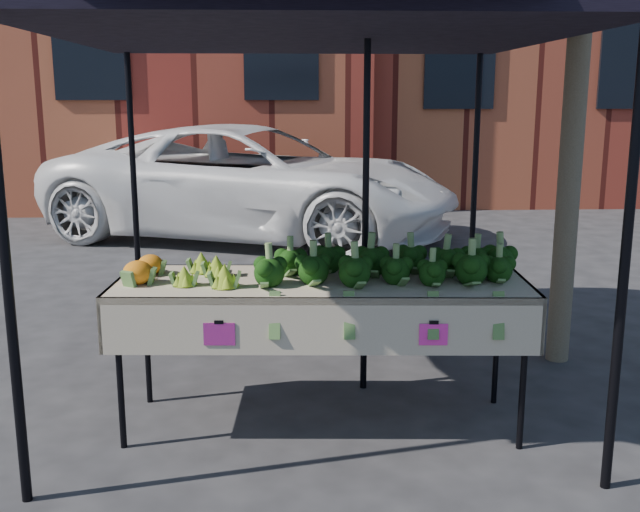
# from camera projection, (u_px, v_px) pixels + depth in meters

# --- Properties ---
(ground) EXTENTS (90.00, 90.00, 0.00)m
(ground) POSITION_uv_depth(u_px,v_px,m) (356.00, 418.00, 4.57)
(ground) COLOR #262628
(table) EXTENTS (2.44, 0.92, 0.90)m
(table) POSITION_uv_depth(u_px,v_px,m) (321.00, 353.00, 4.40)
(table) COLOR beige
(table) RESTS_ON ground
(canopy) EXTENTS (3.16, 3.16, 2.74)m
(canopy) POSITION_uv_depth(u_px,v_px,m) (311.00, 187.00, 4.83)
(canopy) COLOR black
(canopy) RESTS_ON ground
(broccoli_heap) EXTENTS (1.57, 0.54, 0.22)m
(broccoli_heap) POSITION_uv_depth(u_px,v_px,m) (388.00, 260.00, 4.32)
(broccoli_heap) COLOR black
(broccoli_heap) RESTS_ON table
(romanesco_cluster) EXTENTS (0.40, 0.54, 0.17)m
(romanesco_cluster) POSITION_uv_depth(u_px,v_px,m) (207.00, 265.00, 4.30)
(romanesco_cluster) COLOR #A1BF26
(romanesco_cluster) RESTS_ON table
(cauliflower_pair) EXTENTS (0.20, 0.40, 0.15)m
(cauliflower_pair) POSITION_uv_depth(u_px,v_px,m) (144.00, 266.00, 4.31)
(cauliflower_pair) COLOR orange
(cauliflower_pair) RESTS_ON table
(vehicle) EXTENTS (2.39, 3.00, 5.68)m
(vehicle) POSITION_uv_depth(u_px,v_px,m) (249.00, 29.00, 9.83)
(vehicle) COLOR white
(vehicle) RESTS_ON ground
(street_tree) EXTENTS (2.43, 2.43, 4.78)m
(street_tree) POSITION_uv_depth(u_px,v_px,m) (580.00, 31.00, 5.10)
(street_tree) COLOR #1E4C14
(street_tree) RESTS_ON ground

